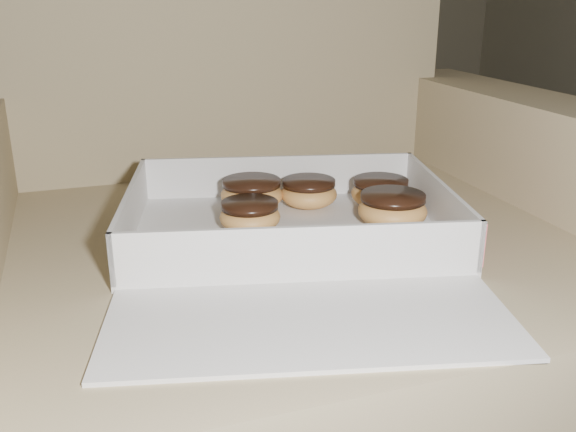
% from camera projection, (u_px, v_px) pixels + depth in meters
% --- Properties ---
extents(armchair, '(1.00, 0.85, 1.05)m').
position_uv_depth(armchair, '(274.00, 298.00, 1.00)').
color(armchair, '#887C56').
rests_on(armchair, floor).
extents(bakery_box, '(0.52, 0.58, 0.07)m').
position_uv_depth(bakery_box, '(294.00, 238.00, 0.83)').
color(bakery_box, silver).
rests_on(bakery_box, armchair).
extents(donut_a, '(0.09, 0.09, 0.05)m').
position_uv_depth(donut_a, '(392.00, 209.00, 0.88)').
color(donut_a, '#E2AA4F').
rests_on(donut_a, bakery_box).
extents(donut_b, '(0.08, 0.08, 0.04)m').
position_uv_depth(donut_b, '(309.00, 192.00, 0.96)').
color(donut_b, '#E2AA4F').
rests_on(donut_b, bakery_box).
extents(donut_c, '(0.09, 0.09, 0.04)m').
position_uv_depth(donut_c, '(380.00, 192.00, 0.96)').
color(donut_c, '#E2AA4F').
rests_on(donut_c, bakery_box).
extents(donut_d, '(0.08, 0.08, 0.04)m').
position_uv_depth(donut_d, '(250.00, 215.00, 0.86)').
color(donut_d, '#E2AA4F').
rests_on(donut_d, bakery_box).
extents(donut_e, '(0.09, 0.09, 0.05)m').
position_uv_depth(donut_e, '(252.00, 193.00, 0.95)').
color(donut_e, '#E2AA4F').
rests_on(donut_e, bakery_box).
extents(crumb_a, '(0.01, 0.01, 0.00)m').
position_uv_depth(crumb_a, '(147.00, 265.00, 0.76)').
color(crumb_a, black).
rests_on(crumb_a, bakery_box).
extents(crumb_b, '(0.01, 0.01, 0.00)m').
position_uv_depth(crumb_b, '(266.00, 251.00, 0.80)').
color(crumb_b, black).
rests_on(crumb_b, bakery_box).
extents(crumb_c, '(0.01, 0.01, 0.00)m').
position_uv_depth(crumb_c, '(339.00, 235.00, 0.85)').
color(crumb_c, black).
rests_on(crumb_c, bakery_box).
extents(crumb_d, '(0.01, 0.01, 0.00)m').
position_uv_depth(crumb_d, '(315.00, 232.00, 0.86)').
color(crumb_d, black).
rests_on(crumb_d, bakery_box).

